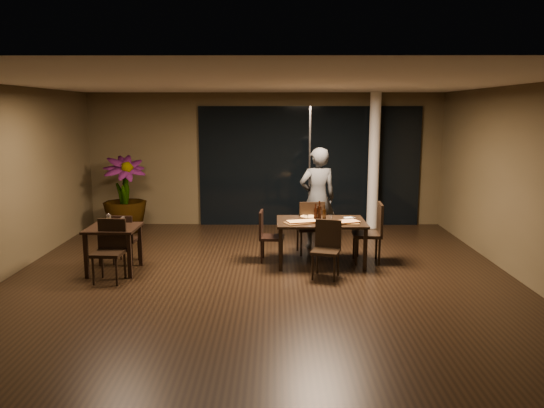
{
  "coord_description": "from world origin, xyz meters",
  "views": [
    {
      "loc": [
        0.21,
        -8.03,
        2.6
      ],
      "look_at": [
        0.16,
        0.74,
        1.05
      ],
      "focal_mm": 35.0,
      "sensor_mm": 36.0,
      "label": 1
    }
  ],
  "objects_px": {
    "chair_side_far": "(124,236)",
    "bottle_a": "(316,212)",
    "diner": "(318,198)",
    "chair_main_left": "(267,233)",
    "chair_side_near": "(110,247)",
    "main_table": "(321,225)",
    "bottle_b": "(324,213)",
    "chair_main_far": "(311,225)",
    "bottle_c": "(319,210)",
    "chair_main_right": "(372,230)",
    "side_table": "(113,235)",
    "potted_plant": "(125,194)",
    "chair_main_near": "(327,246)"
  },
  "relations": [
    {
      "from": "potted_plant",
      "to": "main_table",
      "type": "bearing_deg",
      "value": -31.16
    },
    {
      "from": "chair_main_left",
      "to": "bottle_b",
      "type": "distance_m",
      "value": 1.06
    },
    {
      "from": "chair_side_far",
      "to": "chair_side_near",
      "type": "bearing_deg",
      "value": 98.2
    },
    {
      "from": "chair_side_far",
      "to": "chair_main_left",
      "type": "bearing_deg",
      "value": -170.56
    },
    {
      "from": "chair_side_near",
      "to": "side_table",
      "type": "bearing_deg",
      "value": 103.54
    },
    {
      "from": "chair_main_left",
      "to": "chair_side_near",
      "type": "distance_m",
      "value": 2.64
    },
    {
      "from": "chair_side_near",
      "to": "chair_main_right",
      "type": "bearing_deg",
      "value": 17.03
    },
    {
      "from": "chair_main_near",
      "to": "bottle_a",
      "type": "relative_size",
      "value": 3.17
    },
    {
      "from": "chair_main_far",
      "to": "chair_side_near",
      "type": "height_order",
      "value": "chair_main_far"
    },
    {
      "from": "side_table",
      "to": "chair_side_near",
      "type": "distance_m",
      "value": 0.45
    },
    {
      "from": "chair_main_left",
      "to": "diner",
      "type": "height_order",
      "value": "diner"
    },
    {
      "from": "chair_main_left",
      "to": "chair_main_right",
      "type": "height_order",
      "value": "chair_main_right"
    },
    {
      "from": "diner",
      "to": "potted_plant",
      "type": "height_order",
      "value": "diner"
    },
    {
      "from": "chair_main_left",
      "to": "chair_main_right",
      "type": "relative_size",
      "value": 0.85
    },
    {
      "from": "chair_main_far",
      "to": "chair_main_left",
      "type": "xyz_separation_m",
      "value": [
        -0.78,
        -0.43,
        -0.06
      ]
    },
    {
      "from": "side_table",
      "to": "potted_plant",
      "type": "height_order",
      "value": "potted_plant"
    },
    {
      "from": "main_table",
      "to": "chair_main_right",
      "type": "height_order",
      "value": "chair_main_right"
    },
    {
      "from": "side_table",
      "to": "chair_main_right",
      "type": "height_order",
      "value": "chair_main_right"
    },
    {
      "from": "side_table",
      "to": "bottle_c",
      "type": "relative_size",
      "value": 2.52
    },
    {
      "from": "chair_main_right",
      "to": "main_table",
      "type": "bearing_deg",
      "value": -82.02
    },
    {
      "from": "chair_main_right",
      "to": "potted_plant",
      "type": "distance_m",
      "value": 5.47
    },
    {
      "from": "chair_main_left",
      "to": "chair_main_far",
      "type": "bearing_deg",
      "value": -56.85
    },
    {
      "from": "diner",
      "to": "bottle_a",
      "type": "relative_size",
      "value": 6.78
    },
    {
      "from": "chair_main_far",
      "to": "chair_main_right",
      "type": "bearing_deg",
      "value": 146.39
    },
    {
      "from": "chair_main_right",
      "to": "diner",
      "type": "relative_size",
      "value": 0.54
    },
    {
      "from": "potted_plant",
      "to": "bottle_c",
      "type": "relative_size",
      "value": 5.16
    },
    {
      "from": "bottle_a",
      "to": "bottle_c",
      "type": "height_order",
      "value": "bottle_c"
    },
    {
      "from": "main_table",
      "to": "chair_main_near",
      "type": "relative_size",
      "value": 1.67
    },
    {
      "from": "chair_side_far",
      "to": "potted_plant",
      "type": "height_order",
      "value": "potted_plant"
    },
    {
      "from": "bottle_a",
      "to": "chair_main_near",
      "type": "bearing_deg",
      "value": -81.54
    },
    {
      "from": "chair_side_far",
      "to": "bottle_b",
      "type": "xyz_separation_m",
      "value": [
        3.42,
        0.02,
        0.41
      ]
    },
    {
      "from": "chair_side_far",
      "to": "bottle_a",
      "type": "distance_m",
      "value": 3.31
    },
    {
      "from": "diner",
      "to": "bottle_a",
      "type": "xyz_separation_m",
      "value": [
        -0.11,
        -1.0,
        -0.07
      ]
    },
    {
      "from": "bottle_c",
      "to": "chair_main_right",
      "type": "bearing_deg",
      "value": -4.01
    },
    {
      "from": "main_table",
      "to": "chair_main_far",
      "type": "bearing_deg",
      "value": 103.26
    },
    {
      "from": "side_table",
      "to": "diner",
      "type": "distance_m",
      "value": 3.79
    },
    {
      "from": "diner",
      "to": "bottle_c",
      "type": "distance_m",
      "value": 0.95
    },
    {
      "from": "chair_main_left",
      "to": "bottle_c",
      "type": "distance_m",
      "value": 0.99
    },
    {
      "from": "chair_main_far",
      "to": "chair_side_far",
      "type": "relative_size",
      "value": 1.16
    },
    {
      "from": "chair_main_far",
      "to": "chair_main_left",
      "type": "height_order",
      "value": "chair_main_far"
    },
    {
      "from": "chair_side_near",
      "to": "bottle_b",
      "type": "xyz_separation_m",
      "value": [
        3.38,
        0.92,
        0.36
      ]
    },
    {
      "from": "chair_side_near",
      "to": "bottle_c",
      "type": "distance_m",
      "value": 3.49
    },
    {
      "from": "chair_main_left",
      "to": "diner",
      "type": "relative_size",
      "value": 0.46
    },
    {
      "from": "chair_side_far",
      "to": "bottle_c",
      "type": "height_order",
      "value": "bottle_c"
    },
    {
      "from": "chair_main_near",
      "to": "potted_plant",
      "type": "xyz_separation_m",
      "value": [
        -4.06,
        3.17,
        0.32
      ]
    },
    {
      "from": "chair_main_left",
      "to": "chair_side_far",
      "type": "distance_m",
      "value": 2.46
    },
    {
      "from": "main_table",
      "to": "chair_main_left",
      "type": "distance_m",
      "value": 0.95
    },
    {
      "from": "main_table",
      "to": "chair_main_near",
      "type": "height_order",
      "value": "chair_main_near"
    },
    {
      "from": "side_table",
      "to": "bottle_c",
      "type": "height_order",
      "value": "bottle_c"
    },
    {
      "from": "chair_side_far",
      "to": "bottle_b",
      "type": "bearing_deg",
      "value": -174.42
    }
  ]
}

